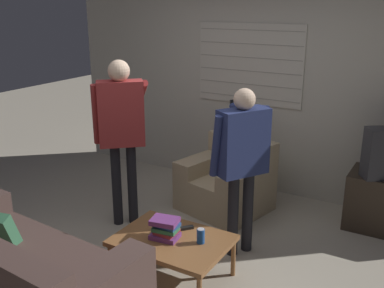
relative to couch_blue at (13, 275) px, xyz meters
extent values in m
plane|color=#B2A893|center=(0.58, 1.15, -0.30)|extent=(16.00, 16.00, 0.00)
cube|color=#BCB7A8|center=(0.58, 3.18, 0.98)|extent=(5.20, 0.06, 2.55)
cube|color=beige|center=(0.51, 3.14, 1.25)|extent=(1.33, 0.02, 0.95)
cube|color=gray|center=(0.51, 3.13, 0.85)|extent=(1.30, 0.00, 0.01)
cube|color=gray|center=(0.51, 3.13, 1.01)|extent=(1.30, 0.00, 0.01)
cube|color=gray|center=(0.51, 3.13, 1.17)|extent=(1.30, 0.00, 0.01)
cube|color=gray|center=(0.51, 3.13, 1.33)|extent=(1.30, 0.00, 0.01)
cube|color=gray|center=(0.51, 3.13, 1.49)|extent=(1.30, 0.00, 0.01)
cube|color=gray|center=(0.51, 3.13, 1.64)|extent=(1.30, 0.00, 0.01)
cube|color=#4C3833|center=(0.01, 0.05, -0.09)|extent=(1.98, 1.05, 0.42)
cube|color=#4C3833|center=(0.85, -0.01, 0.22)|extent=(0.30, 0.94, 0.19)
cube|color=tan|center=(0.60, 2.37, -0.10)|extent=(1.02, 0.98, 0.39)
cube|color=tan|center=(0.67, 2.66, 0.29)|extent=(0.89, 0.39, 0.40)
cube|color=tan|center=(0.90, 2.30, 0.18)|extent=(0.42, 0.83, 0.17)
cube|color=tan|center=(0.29, 2.44, 0.18)|extent=(0.42, 0.83, 0.17)
cube|color=brown|center=(0.81, 0.95, 0.06)|extent=(0.93, 0.67, 0.04)
cylinder|color=brown|center=(0.39, 1.24, -0.13)|extent=(0.04, 0.04, 0.34)
cylinder|color=brown|center=(1.24, 1.24, -0.13)|extent=(0.04, 0.04, 0.34)
cylinder|color=brown|center=(0.39, 0.65, -0.13)|extent=(0.04, 0.04, 0.34)
cylinder|color=black|center=(-0.22, 1.49, 0.14)|extent=(0.10, 0.10, 0.87)
cylinder|color=black|center=(-0.10, 1.60, 0.14)|extent=(0.10, 0.10, 0.87)
cube|color=maroon|center=(-0.16, 1.55, 0.90)|extent=(0.47, 0.45, 0.65)
sphere|color=beige|center=(-0.16, 1.55, 1.33)|extent=(0.21, 0.21, 0.21)
cylinder|color=maroon|center=(-0.38, 1.42, 0.89)|extent=(0.16, 0.17, 0.63)
cylinder|color=maroon|center=(-0.17, 1.92, 1.07)|extent=(0.45, 0.50, 0.31)
cube|color=white|center=(-0.36, 2.14, 0.95)|extent=(0.08, 0.08, 0.13)
cylinder|color=black|center=(1.08, 1.56, 0.10)|extent=(0.10, 0.10, 0.79)
cylinder|color=black|center=(1.17, 1.69, 0.10)|extent=(0.10, 0.10, 0.79)
cube|color=navy|center=(1.12, 1.63, 0.79)|extent=(0.41, 0.49, 0.59)
sphere|color=beige|center=(1.12, 1.63, 1.17)|extent=(0.19, 0.19, 0.19)
cylinder|color=navy|center=(0.96, 1.43, 0.78)|extent=(0.17, 0.14, 0.57)
cylinder|color=navy|center=(1.02, 1.98, 1.01)|extent=(0.52, 0.35, 0.15)
cube|color=black|center=(0.78, 2.13, 0.97)|extent=(0.06, 0.06, 0.13)
cube|color=#75387F|center=(0.76, 0.92, 0.10)|extent=(0.25, 0.19, 0.04)
cube|color=maroon|center=(0.77, 0.94, 0.14)|extent=(0.18, 0.17, 0.03)
cube|color=#33754C|center=(0.77, 0.92, 0.17)|extent=(0.22, 0.16, 0.04)
cube|color=#284C89|center=(0.77, 0.93, 0.20)|extent=(0.20, 0.14, 0.03)
cube|color=#75387F|center=(0.76, 0.92, 0.24)|extent=(0.25, 0.21, 0.04)
cylinder|color=#194C9E|center=(1.05, 1.00, 0.14)|extent=(0.07, 0.07, 0.12)
cylinder|color=silver|center=(1.05, 1.00, 0.21)|extent=(0.06, 0.06, 0.00)
cube|color=black|center=(0.83, 1.14, 0.09)|extent=(0.11, 0.13, 0.02)
camera|label=1|loc=(2.63, -1.84, 1.97)|focal=42.00mm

